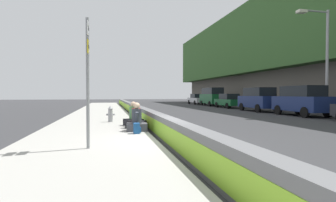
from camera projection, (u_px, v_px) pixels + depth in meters
The scene contains 15 objects.
ground_plane at pixel (170, 144), 8.85m from camera, with size 160.00×160.00×0.00m, color #353538.
sidewalk_strip at pixel (87, 145), 8.26m from camera, with size 80.00×4.40×0.14m, color #A8A59E.
jersey_barrier at pixel (170, 131), 8.83m from camera, with size 76.00×0.45×0.85m.
route_sign_post at pixel (88, 74), 7.31m from camera, with size 0.44×0.09×3.60m.
fire_hydrant at pixel (110, 114), 14.45m from camera, with size 0.26×0.46×0.88m.
seated_person_foreground at pixel (137, 122), 10.91m from camera, with size 0.77×0.88×1.16m.
seated_person_middle at pixel (136, 120), 11.96m from camera, with size 0.93×1.00×1.13m.
seated_person_rear at pixel (133, 118), 12.85m from camera, with size 0.89×0.98×1.15m.
backpack at pixel (137, 128), 10.16m from camera, with size 0.32×0.28×0.40m.
street_lamp at pixel (323, 52), 19.21m from camera, with size 0.44×2.62×7.74m.
parked_car_third at pixel (302, 100), 20.08m from camera, with size 4.84×2.14×2.28m.
parked_car_fourth at pixel (258, 99), 25.50m from camera, with size 4.84×2.15×2.28m.
parked_car_midline at pixel (229, 101), 31.91m from camera, with size 4.54×2.02×1.71m.
parked_car_far at pixel (212, 96), 37.59m from camera, with size 5.13×2.15×2.56m.
parked_car_farther at pixel (197, 99), 43.80m from camera, with size 4.55×2.04×1.71m.
Camera 1 is at (-8.58, 2.01, 1.64)m, focal length 28.42 mm.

